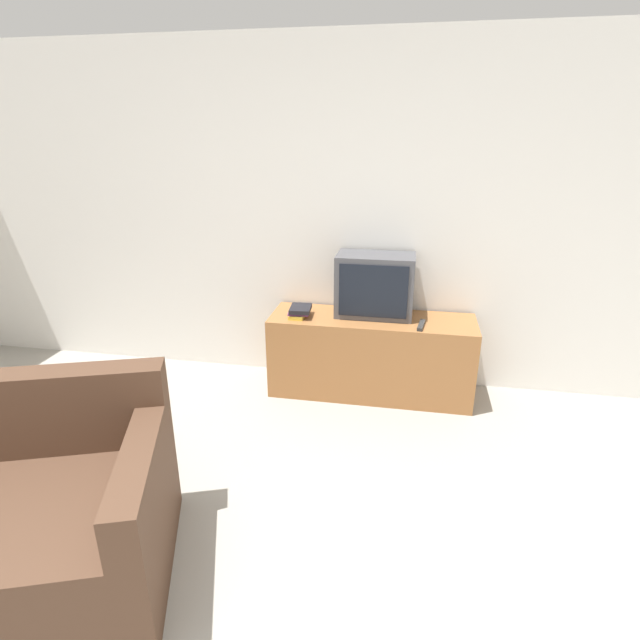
{
  "coord_description": "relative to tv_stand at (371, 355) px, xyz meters",
  "views": [
    {
      "loc": [
        0.84,
        -0.78,
        1.94
      ],
      "look_at": [
        0.29,
        2.2,
        0.79
      ],
      "focal_mm": 28.0,
      "sensor_mm": 36.0,
      "label": 1
    }
  ],
  "objects": [
    {
      "name": "wall_back",
      "position": [
        -0.59,
        0.29,
        0.99
      ],
      "size": [
        9.0,
        0.06,
        2.6
      ],
      "color": "white",
      "rests_on": "ground_plane"
    },
    {
      "name": "tv_stand",
      "position": [
        0.0,
        0.0,
        0.0
      ],
      "size": [
        1.54,
        0.48,
        0.62
      ],
      "color": "#9E6638",
      "rests_on": "ground_plane"
    },
    {
      "name": "television",
      "position": [
        0.0,
        0.07,
        0.55
      ],
      "size": [
        0.57,
        0.33,
        0.47
      ],
      "color": "#4C4C51",
      "rests_on": "tv_stand"
    },
    {
      "name": "book_stack",
      "position": [
        -0.55,
        -0.07,
        0.35
      ],
      "size": [
        0.18,
        0.21,
        0.08
      ],
      "color": "gold",
      "rests_on": "tv_stand"
    },
    {
      "name": "remote_on_stand",
      "position": [
        0.36,
        -0.12,
        0.32
      ],
      "size": [
        0.06,
        0.2,
        0.02
      ],
      "rotation": [
        0.0,
        0.0,
        -0.13
      ],
      "color": "#2D2D2D",
      "rests_on": "tv_stand"
    }
  ]
}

